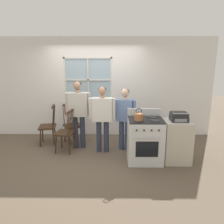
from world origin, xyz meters
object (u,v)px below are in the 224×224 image
object	(u,v)px
chair_by_window	(73,125)
chair_center_cluster	(48,127)
person_adult_right	(125,114)
kettle	(139,116)
stove	(145,140)
stereo	(179,117)
side_counter	(177,141)
handbag	(69,109)
person_teen_center	(102,114)
potted_plant	(81,99)
chair_near_wall	(66,133)
person_elderly_left	(78,109)

from	to	relation	value
chair_by_window	chair_center_cluster	xyz separation A→B (m)	(-0.60, -0.11, 0.00)
chair_center_cluster	person_adult_right	size ratio (longest dim) A/B	0.68
person_adult_right	kettle	size ratio (longest dim) A/B	5.97
stove	stereo	size ratio (longest dim) A/B	3.19
person_adult_right	side_counter	size ratio (longest dim) A/B	1.64
chair_center_cluster	side_counter	size ratio (longest dim) A/B	1.12
person_adult_right	stereo	bearing A→B (deg)	-16.80
stove	handbag	world-z (taller)	stove
chair_center_cluster	stove	size ratio (longest dim) A/B	0.93
person_teen_center	side_counter	xyz separation A→B (m)	(1.58, -0.48, -0.47)
potted_plant	stereo	world-z (taller)	potted_plant
potted_plant	chair_center_cluster	bearing A→B (deg)	-138.71
stove	stereo	bearing A→B (deg)	-4.18
chair_near_wall	handbag	distance (m)	0.86
kettle	stove	bearing A→B (deg)	39.22
chair_near_wall	stereo	size ratio (longest dim) A/B	2.95
person_adult_right	chair_center_cluster	bearing A→B (deg)	-175.35
chair_center_cluster	kettle	xyz separation A→B (m)	(2.16, -1.06, 0.57)
chair_by_window	side_counter	distance (m)	2.61
chair_near_wall	potted_plant	size ratio (longest dim) A/B	2.99
kettle	potted_plant	size ratio (longest dim) A/B	0.74
chair_near_wall	potted_plant	xyz separation A→B (m)	(0.20, 1.12, 0.59)
chair_by_window	side_counter	size ratio (longest dim) A/B	1.12
side_counter	chair_by_window	bearing A→B (deg)	155.86
chair_center_cluster	side_counter	bearing A→B (deg)	62.98
chair_center_cluster	potted_plant	size ratio (longest dim) A/B	2.99
chair_near_wall	person_teen_center	size ratio (longest dim) A/B	0.66
person_elderly_left	kettle	size ratio (longest dim) A/B	6.58
person_adult_right	handbag	size ratio (longest dim) A/B	4.80
chair_near_wall	person_adult_right	size ratio (longest dim) A/B	0.68
chair_center_cluster	person_teen_center	xyz separation A→B (m)	(1.40, -0.47, 0.46)
stove	kettle	xyz separation A→B (m)	(-0.16, -0.13, 0.55)
chair_by_window	potted_plant	size ratio (longest dim) A/B	2.99
person_teen_center	handbag	size ratio (longest dim) A/B	4.98
chair_near_wall	handbag	size ratio (longest dim) A/B	3.27
chair_near_wall	person_elderly_left	xyz separation A→B (m)	(0.28, 0.22, 0.52)
chair_by_window	stereo	distance (m)	2.67
chair_near_wall	person_adult_right	bearing A→B (deg)	105.29
kettle	person_teen_center	bearing A→B (deg)	142.11
stove	side_counter	xyz separation A→B (m)	(0.66, -0.03, -0.02)
chair_by_window	chair_near_wall	xyz separation A→B (m)	(-0.06, -0.58, 0.00)
stereo	chair_center_cluster	bearing A→B (deg)	161.82
chair_by_window	chair_near_wall	bearing A→B (deg)	-127.50
person_elderly_left	stove	distance (m)	1.73
potted_plant	kettle	bearing A→B (deg)	-50.41
chair_near_wall	person_adult_right	distance (m)	1.45
stove	stereo	xyz separation A→B (m)	(0.66, -0.05, 0.51)
person_teen_center	potted_plant	world-z (taller)	person_teen_center
chair_by_window	person_elderly_left	xyz separation A→B (m)	(0.22, -0.35, 0.52)
chair_by_window	person_elderly_left	size ratio (longest dim) A/B	0.62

